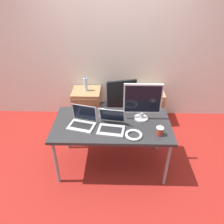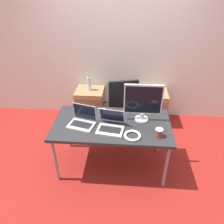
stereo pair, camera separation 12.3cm
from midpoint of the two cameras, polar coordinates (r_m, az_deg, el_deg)
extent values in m
plane|color=maroon|center=(3.30, -1.12, -13.35)|extent=(14.00, 14.00, 0.00)
cube|color=silver|center=(3.87, -0.43, 16.53)|extent=(10.00, 0.05, 2.60)
cube|color=#28282B|center=(2.83, -1.27, -3.35)|extent=(1.52, 0.79, 0.04)
cylinder|color=gray|center=(2.93, -15.60, -12.69)|extent=(0.04, 0.04, 0.69)
cylinder|color=gray|center=(2.88, 12.97, -13.33)|extent=(0.04, 0.04, 0.69)
cylinder|color=gray|center=(3.42, -12.77, -4.72)|extent=(0.04, 0.04, 0.69)
cylinder|color=gray|center=(3.37, 11.07, -5.10)|extent=(0.04, 0.04, 0.69)
cylinder|color=#232326|center=(3.90, 0.32, -4.45)|extent=(0.56, 0.56, 0.04)
cylinder|color=gray|center=(3.78, 0.33, -1.82)|extent=(0.05, 0.05, 0.40)
cube|color=black|center=(3.67, 0.34, 0.75)|extent=(0.58, 0.58, 0.07)
cube|color=black|center=(3.28, 1.39, 3.38)|extent=(0.44, 0.15, 0.60)
cube|color=#99754C|center=(4.07, -7.38, 1.78)|extent=(0.50, 0.45, 0.61)
cube|color=olive|center=(3.88, -7.82, 0.06)|extent=(0.46, 0.01, 0.49)
cube|color=#99754C|center=(4.06, 8.65, 1.58)|extent=(0.50, 0.45, 0.61)
cube|color=olive|center=(3.87, 8.99, -0.16)|extent=(0.46, 0.01, 0.49)
cylinder|color=silver|center=(3.87, -7.82, 7.18)|extent=(0.06, 0.06, 0.24)
cylinder|color=#3359B2|center=(3.82, -7.97, 8.95)|extent=(0.03, 0.03, 0.02)
cube|color=#ADADB2|center=(2.80, -9.21, -3.66)|extent=(0.37, 0.31, 0.02)
cube|color=black|center=(2.79, -9.23, -3.50)|extent=(0.29, 0.19, 0.00)
cube|color=#ADADB2|center=(2.82, -8.51, -0.16)|extent=(0.32, 0.12, 0.23)
cube|color=black|center=(2.82, -8.50, -0.21)|extent=(0.29, 0.10, 0.21)
cube|color=#ADADB2|center=(2.69, -1.58, -4.79)|extent=(0.35, 0.28, 0.02)
cube|color=black|center=(2.69, -1.58, -4.63)|extent=(0.28, 0.17, 0.00)
cube|color=#ADADB2|center=(2.75, -1.23, -0.89)|extent=(0.33, 0.14, 0.22)
cube|color=black|center=(2.74, -1.22, -0.91)|extent=(0.31, 0.13, 0.20)
cylinder|color=#B7B7BC|center=(2.92, 6.39, -1.60)|extent=(0.18, 0.18, 0.02)
cylinder|color=#B7B7BC|center=(2.89, 6.45, -0.78)|extent=(0.06, 0.06, 0.08)
cube|color=#B7B7BC|center=(2.77, 6.76, 3.46)|extent=(0.48, 0.03, 0.41)
cube|color=black|center=(2.75, 6.79, 3.30)|extent=(0.45, 0.00, 0.37)
cylinder|color=white|center=(2.94, -3.78, -0.29)|extent=(0.08, 0.08, 0.10)
cylinder|color=maroon|center=(2.65, 11.05, -5.04)|extent=(0.08, 0.08, 0.10)
cylinder|color=white|center=(2.62, 11.17, -4.12)|extent=(0.09, 0.09, 0.01)
torus|color=white|center=(2.62, 4.34, -5.99)|extent=(0.21, 0.21, 0.03)
camera|label=1|loc=(0.06, -91.28, -0.82)|focal=35.00mm
camera|label=2|loc=(0.06, 88.72, 0.82)|focal=35.00mm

